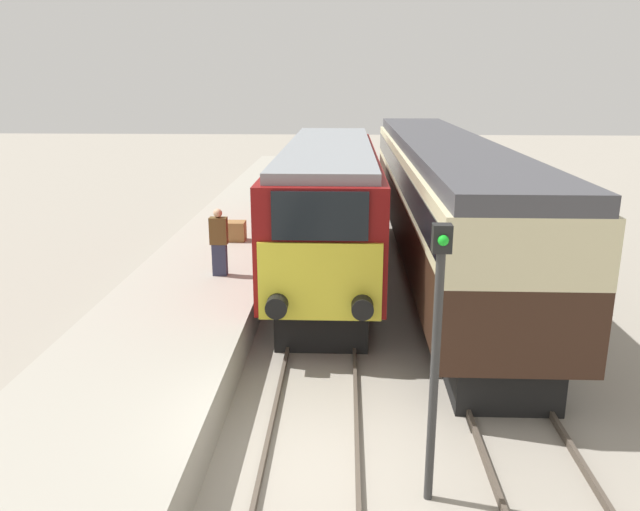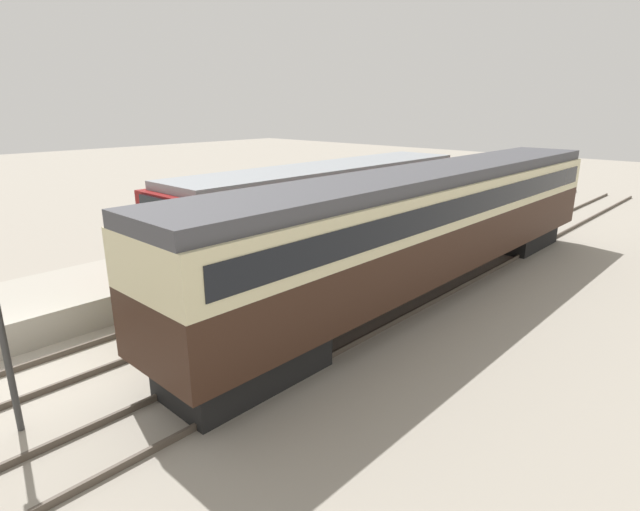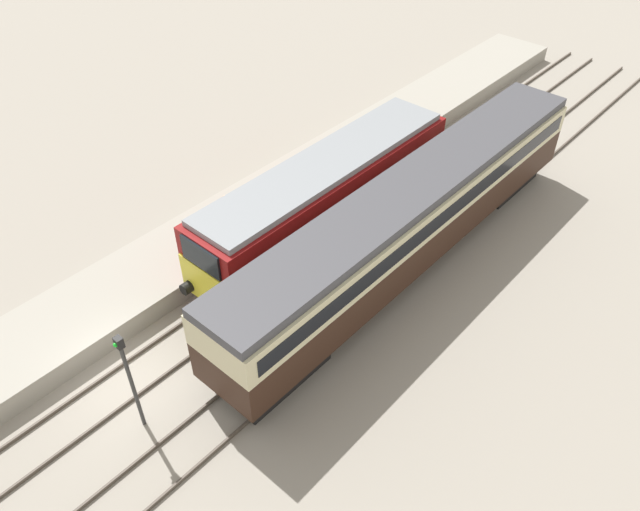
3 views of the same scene
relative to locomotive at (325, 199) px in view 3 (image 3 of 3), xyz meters
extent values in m
plane|color=gray|center=(0.00, -9.83, -2.16)|extent=(120.00, 120.00, 0.00)
cube|color=#9E998C|center=(-3.30, -1.83, -1.74)|extent=(3.50, 50.00, 0.84)
cube|color=#4C4238|center=(-0.72, -4.83, -2.09)|extent=(0.07, 60.00, 0.14)
cube|color=#4C4238|center=(0.72, -4.83, -2.09)|extent=(0.07, 60.00, 0.14)
cube|color=#4C4238|center=(2.68, -4.83, -2.09)|extent=(0.07, 60.00, 0.14)
cube|color=#4C4238|center=(4.12, -4.83, -2.09)|extent=(0.07, 60.00, 0.14)
cube|color=black|center=(0.00, -3.73, -1.66)|extent=(2.03, 4.00, 1.00)
cube|color=black|center=(0.00, 3.81, -1.66)|extent=(2.03, 4.00, 1.00)
cube|color=maroon|center=(0.00, 0.04, 0.17)|extent=(2.70, 12.53, 2.68)
cube|color=yellow|center=(0.00, -6.27, -0.36)|extent=(2.48, 0.10, 1.61)
cube|color=black|center=(0.00, -6.27, 0.98)|extent=(1.89, 0.10, 0.96)
cube|color=gray|center=(0.00, 0.04, 1.63)|extent=(2.38, 12.03, 0.24)
cylinder|color=black|center=(-0.85, -6.48, -0.81)|extent=(0.44, 0.35, 0.44)
cylinder|color=black|center=(0.85, -6.48, -0.81)|extent=(0.44, 0.35, 0.44)
cube|color=black|center=(3.40, -6.44, -1.69)|extent=(1.89, 3.60, 0.95)
cube|color=black|center=(3.40, 8.61, -1.69)|extent=(1.89, 3.60, 0.95)
cube|color=#331E14|center=(3.40, 1.09, -0.46)|extent=(2.70, 19.45, 1.51)
cube|color=beige|center=(3.40, 1.09, 0.89)|extent=(2.71, 19.45, 1.19)
cube|color=black|center=(3.40, 1.09, 0.89)|extent=(2.75, 18.67, 0.65)
cube|color=#424247|center=(3.40, 1.09, 1.66)|extent=(2.48, 19.45, 0.36)
cube|color=#2D334C|center=(-2.71, -2.88, -0.91)|extent=(0.36, 0.24, 0.82)
cube|color=brown|center=(-2.71, -2.88, -0.15)|extent=(0.44, 0.26, 0.69)
sphere|color=tan|center=(-2.71, -2.88, 0.30)|extent=(0.22, 0.22, 0.22)
cylinder|color=#333333|center=(1.70, -10.47, -0.36)|extent=(0.12, 0.12, 3.60)
cube|color=black|center=(1.70, -10.47, 1.62)|extent=(0.24, 0.20, 0.36)
sphere|color=green|center=(1.70, -10.58, 1.62)|extent=(0.14, 0.14, 0.14)
cube|color=olive|center=(-2.97, 0.70, -1.02)|extent=(0.70, 0.56, 0.60)
camera|label=1|loc=(0.49, -18.07, 3.52)|focal=35.00mm
camera|label=2|loc=(11.29, -12.50, 3.69)|focal=28.00mm
camera|label=3|loc=(13.31, -15.26, 14.50)|focal=35.00mm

